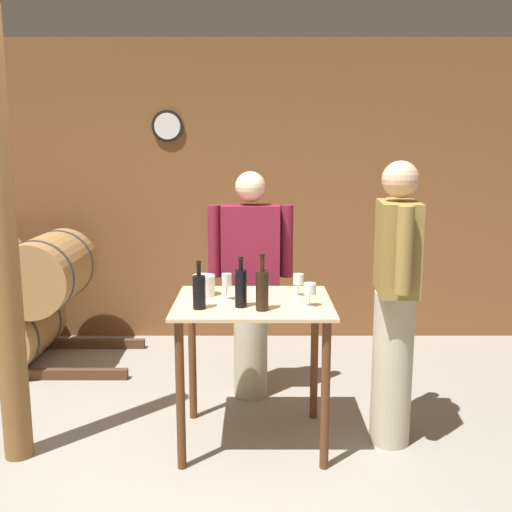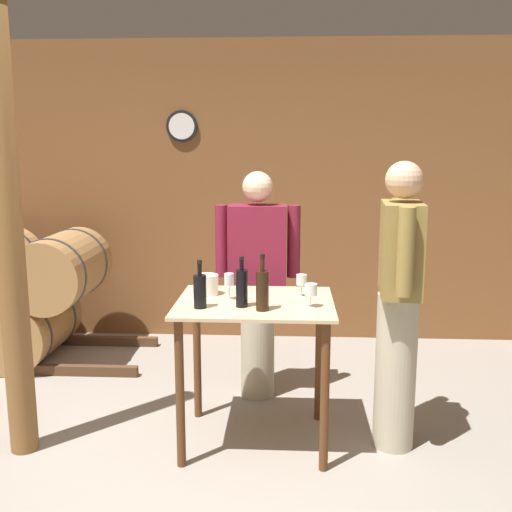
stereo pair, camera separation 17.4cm
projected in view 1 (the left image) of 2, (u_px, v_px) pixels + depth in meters
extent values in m
plane|color=gray|center=(208.00, 490.00, 3.15)|extent=(14.00, 14.00, 0.00)
cube|color=brown|center=(230.00, 193.00, 5.45)|extent=(8.40, 0.05, 2.70)
cylinder|color=black|center=(171.00, 126.00, 5.30)|extent=(0.28, 0.03, 0.28)
cylinder|color=white|center=(170.00, 126.00, 5.28)|extent=(0.23, 0.01, 0.23)
cube|color=#4C331E|center=(2.00, 343.00, 5.33)|extent=(2.59, 0.06, 0.08)
cylinder|color=#9E7242|center=(18.00, 329.00, 4.94)|extent=(0.58, 0.89, 0.58)
cylinder|color=#38383D|center=(5.00, 339.00, 4.67)|extent=(0.59, 0.03, 0.59)
cylinder|color=#38383D|center=(31.00, 319.00, 5.20)|extent=(0.59, 0.03, 0.59)
cylinder|color=#9E7242|center=(51.00, 271.00, 4.84)|extent=(0.58, 0.89, 0.58)
cylinder|color=#38383D|center=(39.00, 278.00, 4.58)|extent=(0.59, 0.03, 0.59)
cylinder|color=#38383D|center=(62.00, 264.00, 5.11)|extent=(0.59, 0.03, 0.59)
cube|color=#D1B284|center=(256.00, 303.00, 3.51)|extent=(0.92, 0.75, 0.02)
cylinder|color=#593319|center=(183.00, 395.00, 3.29)|extent=(0.05, 0.05, 0.86)
cylinder|color=#593319|center=(328.00, 396.00, 3.28)|extent=(0.05, 0.05, 0.86)
cylinder|color=#593319|center=(195.00, 355.00, 3.90)|extent=(0.05, 0.05, 0.86)
cylinder|color=#593319|center=(317.00, 356.00, 3.90)|extent=(0.05, 0.05, 0.86)
cylinder|color=brown|center=(5.00, 226.00, 3.25)|extent=(0.16, 0.16, 2.70)
cylinder|color=black|center=(202.00, 292.00, 3.33)|extent=(0.07, 0.07, 0.19)
cylinder|color=black|center=(202.00, 268.00, 3.31)|extent=(0.02, 0.02, 0.09)
cylinder|color=black|center=(201.00, 262.00, 3.30)|extent=(0.03, 0.03, 0.02)
cylinder|color=black|center=(244.00, 289.00, 3.36)|extent=(0.07, 0.07, 0.21)
cylinder|color=black|center=(244.00, 263.00, 3.34)|extent=(0.02, 0.02, 0.08)
cylinder|color=black|center=(244.00, 258.00, 3.33)|extent=(0.03, 0.03, 0.02)
cylinder|color=black|center=(265.00, 291.00, 3.29)|extent=(0.07, 0.07, 0.22)
cylinder|color=black|center=(265.00, 263.00, 3.27)|extent=(0.02, 0.02, 0.10)
cylinder|color=black|center=(265.00, 256.00, 3.26)|extent=(0.03, 0.03, 0.02)
cylinder|color=silver|center=(230.00, 299.00, 3.54)|extent=(0.06, 0.06, 0.00)
cylinder|color=silver|center=(230.00, 292.00, 3.53)|extent=(0.01, 0.01, 0.08)
cylinder|color=silver|center=(230.00, 280.00, 3.52)|extent=(0.06, 0.06, 0.07)
cylinder|color=silver|center=(301.00, 295.00, 3.63)|extent=(0.06, 0.06, 0.00)
cylinder|color=silver|center=(301.00, 290.00, 3.62)|extent=(0.01, 0.01, 0.07)
cylinder|color=silver|center=(301.00, 279.00, 3.61)|extent=(0.06, 0.06, 0.06)
cylinder|color=silver|center=(312.00, 306.00, 3.39)|extent=(0.06, 0.06, 0.00)
cylinder|color=silver|center=(312.00, 300.00, 3.39)|extent=(0.01, 0.01, 0.07)
cylinder|color=silver|center=(313.00, 289.00, 3.38)|extent=(0.07, 0.07, 0.07)
cylinder|color=white|center=(207.00, 285.00, 3.63)|extent=(0.14, 0.14, 0.12)
cylinder|color=#B7AD93|center=(395.00, 369.00, 3.57)|extent=(0.24, 0.24, 0.94)
cube|color=olive|center=(400.00, 248.00, 3.43)|extent=(0.25, 0.42, 0.53)
sphere|color=tan|center=(404.00, 179.00, 3.36)|extent=(0.21, 0.21, 0.21)
cylinder|color=olive|center=(395.00, 236.00, 3.67)|extent=(0.09, 0.09, 0.48)
cylinder|color=olive|center=(407.00, 251.00, 3.18)|extent=(0.09, 0.09, 0.48)
cylinder|color=#B7AD93|center=(253.00, 340.00, 4.27)|extent=(0.24, 0.24, 0.82)
cube|color=maroon|center=(253.00, 245.00, 4.14)|extent=(0.40, 0.22, 0.56)
sphere|color=beige|center=(253.00, 187.00, 4.07)|extent=(0.21, 0.21, 0.21)
cylinder|color=maroon|center=(289.00, 241.00, 4.14)|extent=(0.09, 0.09, 0.50)
cylinder|color=maroon|center=(217.00, 241.00, 4.14)|extent=(0.09, 0.09, 0.50)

